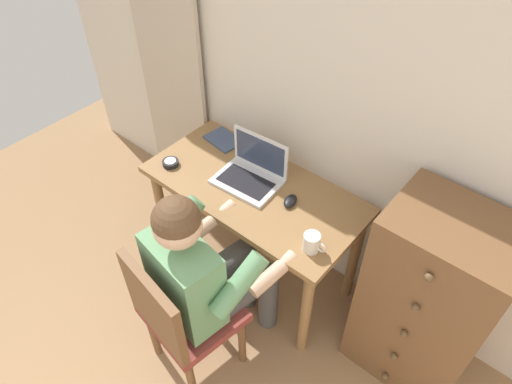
{
  "coord_description": "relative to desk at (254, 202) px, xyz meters",
  "views": [
    {
      "loc": [
        0.67,
        0.49,
        2.41
      ],
      "look_at": [
        -0.38,
        1.74,
        0.83
      ],
      "focal_mm": 32.46,
      "sensor_mm": 36.0,
      "label": 1
    }
  ],
  "objects": [
    {
      "name": "desk_clock",
      "position": [
        -0.47,
        -0.16,
        0.13
      ],
      "size": [
        0.09,
        0.09,
        0.03
      ],
      "color": "black",
      "rests_on": "desk"
    },
    {
      "name": "dresser",
      "position": [
        0.99,
        0.09,
        -0.08
      ],
      "size": [
        0.54,
        0.45,
        1.07
      ],
      "color": "brown",
      "rests_on": "ground_plane"
    },
    {
      "name": "person_seated",
      "position": [
        0.16,
        -0.52,
        0.06
      ],
      "size": [
        0.59,
        0.62,
        1.2
      ],
      "color": "#4C4C4C",
      "rests_on": "ground_plane"
    },
    {
      "name": "computer_mouse",
      "position": [
        0.22,
        0.03,
        0.13
      ],
      "size": [
        0.08,
        0.11,
        0.03
      ],
      "primitive_type": "ellipsoid",
      "rotation": [
        0.0,
        0.0,
        0.22
      ],
      "color": "black",
      "rests_on": "desk"
    },
    {
      "name": "curtain_panel",
      "position": [
        -0.92,
        0.29,
        0.51
      ],
      "size": [
        0.55,
        0.03,
        2.24
      ],
      "primitive_type": "cube",
      "color": "#BCAD99",
      "rests_on": "ground_plane"
    },
    {
      "name": "chair",
      "position": [
        0.14,
        -0.7,
        -0.12
      ],
      "size": [
        0.47,
        0.46,
        0.88
      ],
      "color": "brown",
      "rests_on": "ground_plane"
    },
    {
      "name": "laptop",
      "position": [
        -0.05,
        0.04,
        0.16
      ],
      "size": [
        0.36,
        0.27,
        0.24
      ],
      "color": "silver",
      "rests_on": "desk"
    },
    {
      "name": "desk",
      "position": [
        0.0,
        0.0,
        0.0
      ],
      "size": [
        1.19,
        0.58,
        0.73
      ],
      "color": "olive",
      "rests_on": "ground_plane"
    },
    {
      "name": "notebook_pad",
      "position": [
        -0.39,
        0.19,
        0.12
      ],
      "size": [
        0.23,
        0.18,
        0.01
      ],
      "primitive_type": "cube",
      "rotation": [
        0.0,
        0.0,
        -0.13
      ],
      "color": "#3D4C6B",
      "rests_on": "desk"
    },
    {
      "name": "coffee_mug",
      "position": [
        0.47,
        -0.15,
        0.16
      ],
      "size": [
        0.12,
        0.08,
        0.09
      ],
      "color": "silver",
      "rests_on": "desk"
    },
    {
      "name": "wall_back",
      "position": [
        0.48,
        0.36,
        0.64
      ],
      "size": [
        4.8,
        0.05,
        2.5
      ],
      "primitive_type": "cube",
      "color": "beige",
      "rests_on": "ground_plane"
    }
  ]
}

